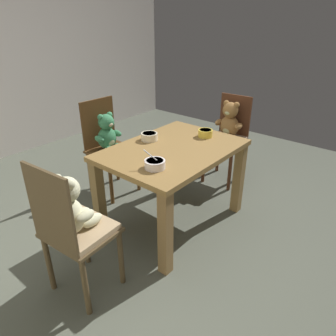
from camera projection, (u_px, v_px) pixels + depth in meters
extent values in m
cube|color=#515548|center=(172.00, 222.00, 2.84)|extent=(5.20, 5.20, 0.04)
cube|color=#BDB5AF|center=(3.00, 39.00, 3.68)|extent=(5.20, 0.08, 2.79)
cube|color=olive|center=(173.00, 150.00, 2.53)|extent=(1.13, 0.81, 0.04)
cube|color=olive|center=(165.00, 234.00, 2.14)|extent=(0.08, 0.08, 0.66)
cube|color=olive|center=(238.00, 179.00, 2.84)|extent=(0.08, 0.08, 0.66)
cube|color=olive|center=(99.00, 199.00, 2.54)|extent=(0.08, 0.08, 0.66)
cube|color=olive|center=(177.00, 158.00, 3.24)|extent=(0.08, 0.08, 0.66)
cube|color=#4C3C24|center=(81.00, 232.00, 1.97)|extent=(0.40, 0.44, 0.02)
cube|color=#4C3C24|center=(50.00, 210.00, 1.72)|extent=(0.05, 0.38, 0.50)
cylinder|color=#4C3C24|center=(121.00, 257.00, 2.09)|extent=(0.04, 0.04, 0.43)
cylinder|color=#4C3C24|center=(85.00, 238.00, 2.27)|extent=(0.04, 0.04, 0.43)
cylinder|color=#4C3C24|center=(86.00, 287.00, 1.87)|extent=(0.04, 0.04, 0.43)
cylinder|color=#4C3C24|center=(49.00, 263.00, 2.05)|extent=(0.04, 0.04, 0.43)
cube|color=tan|center=(80.00, 229.00, 1.96)|extent=(0.37, 0.40, 0.04)
ellipsoid|color=beige|center=(69.00, 216.00, 1.85)|extent=(0.18, 0.21, 0.23)
ellipsoid|color=beige|center=(77.00, 213.00, 1.89)|extent=(0.07, 0.11, 0.14)
sphere|color=beige|center=(66.00, 190.00, 1.78)|extent=(0.15, 0.15, 0.15)
ellipsoid|color=beige|center=(74.00, 188.00, 1.83)|extent=(0.06, 0.07, 0.05)
sphere|color=beige|center=(70.00, 184.00, 1.72)|extent=(0.06, 0.06, 0.06)
sphere|color=beige|center=(57.00, 179.00, 1.77)|extent=(0.06, 0.06, 0.06)
ellipsoid|color=beige|center=(85.00, 216.00, 1.80)|extent=(0.13, 0.07, 0.06)
ellipsoid|color=beige|center=(60.00, 204.00, 1.91)|extent=(0.13, 0.07, 0.06)
ellipsoid|color=beige|center=(92.00, 220.00, 1.94)|extent=(0.15, 0.08, 0.07)
ellipsoid|color=beige|center=(80.00, 214.00, 2.00)|extent=(0.15, 0.08, 0.07)
cube|color=#4B2918|center=(225.00, 142.00, 3.32)|extent=(0.40, 0.39, 0.02)
cube|color=#4B2918|center=(235.00, 116.00, 3.34)|extent=(0.04, 0.34, 0.46)
cylinder|color=#4B2918|center=(204.00, 163.00, 3.39)|extent=(0.04, 0.04, 0.43)
cylinder|color=#4B2918|center=(230.00, 171.00, 3.22)|extent=(0.04, 0.04, 0.43)
cylinder|color=#4B2918|center=(218.00, 154.00, 3.62)|extent=(0.04, 0.04, 0.43)
cylinder|color=#4B2918|center=(243.00, 161.00, 3.45)|extent=(0.04, 0.04, 0.43)
cube|color=tan|center=(225.00, 140.00, 3.31)|extent=(0.37, 0.36, 0.04)
ellipsoid|color=olive|center=(229.00, 126.00, 3.30)|extent=(0.18, 0.21, 0.23)
ellipsoid|color=#C6C48B|center=(227.00, 129.00, 3.26)|extent=(0.07, 0.11, 0.14)
sphere|color=olive|center=(230.00, 110.00, 3.21)|extent=(0.16, 0.16, 0.16)
ellipsoid|color=#C6C48B|center=(228.00, 113.00, 3.18)|extent=(0.06, 0.07, 0.05)
sphere|color=olive|center=(226.00, 103.00, 3.22)|extent=(0.06, 0.06, 0.06)
sphere|color=olive|center=(237.00, 105.00, 3.16)|extent=(0.06, 0.06, 0.06)
ellipsoid|color=olive|center=(219.00, 122.00, 3.33)|extent=(0.13, 0.07, 0.06)
ellipsoid|color=olive|center=(239.00, 126.00, 3.21)|extent=(0.13, 0.07, 0.06)
ellipsoid|color=olive|center=(219.00, 135.00, 3.28)|extent=(0.15, 0.08, 0.07)
ellipsoid|color=olive|center=(228.00, 138.00, 3.22)|extent=(0.15, 0.08, 0.07)
cube|color=#4A2F15|center=(112.00, 151.00, 3.11)|extent=(0.43, 0.41, 0.02)
cube|color=#4A2F15|center=(98.00, 123.00, 3.11)|extent=(0.38, 0.03, 0.48)
cylinder|color=#4A2F15|center=(111.00, 184.00, 2.99)|extent=(0.04, 0.04, 0.43)
cylinder|color=#4A2F15|center=(138.00, 171.00, 3.23)|extent=(0.04, 0.04, 0.43)
cylinder|color=#4A2F15|center=(90.00, 173.00, 3.19)|extent=(0.04, 0.04, 0.43)
cylinder|color=#4A2F15|center=(117.00, 162.00, 3.43)|extent=(0.04, 0.04, 0.43)
ellipsoid|color=#387D51|center=(107.00, 138.00, 3.10)|extent=(0.20, 0.17, 0.22)
ellipsoid|color=#CBBB8E|center=(110.00, 140.00, 3.07)|extent=(0.11, 0.06, 0.13)
sphere|color=#387D51|center=(106.00, 122.00, 3.02)|extent=(0.15, 0.15, 0.15)
ellipsoid|color=#CBBB8E|center=(110.00, 124.00, 2.99)|extent=(0.06, 0.06, 0.05)
sphere|color=#387D51|center=(100.00, 117.00, 2.96)|extent=(0.06, 0.06, 0.06)
sphere|color=#387D51|center=(109.00, 115.00, 3.03)|extent=(0.06, 0.06, 0.06)
ellipsoid|color=#387D51|center=(99.00, 139.00, 3.00)|extent=(0.07, 0.13, 0.06)
ellipsoid|color=#387D51|center=(117.00, 133.00, 3.14)|extent=(0.07, 0.13, 0.06)
ellipsoid|color=#387D51|center=(111.00, 150.00, 3.03)|extent=(0.07, 0.15, 0.07)
ellipsoid|color=#387D51|center=(119.00, 147.00, 3.10)|extent=(0.07, 0.15, 0.07)
cylinder|color=beige|center=(149.00, 137.00, 2.66)|extent=(0.14, 0.14, 0.06)
cylinder|color=beige|center=(149.00, 139.00, 2.67)|extent=(0.08, 0.08, 0.01)
cylinder|color=#CEBE8A|center=(149.00, 134.00, 2.65)|extent=(0.12, 0.12, 0.01)
cylinder|color=gold|center=(205.00, 133.00, 2.73)|extent=(0.12, 0.12, 0.06)
cylinder|color=gold|center=(205.00, 136.00, 2.75)|extent=(0.07, 0.07, 0.01)
cylinder|color=#CBBB91|center=(205.00, 130.00, 2.72)|extent=(0.10, 0.10, 0.01)
cylinder|color=white|center=(155.00, 164.00, 2.18)|extent=(0.15, 0.15, 0.06)
cylinder|color=white|center=(155.00, 167.00, 2.19)|extent=(0.08, 0.08, 0.01)
cylinder|color=beige|center=(155.00, 161.00, 2.17)|extent=(0.12, 0.12, 0.01)
cylinder|color=#BCBCC1|center=(150.00, 155.00, 2.16)|extent=(0.05, 0.10, 0.07)
ellipsoid|color=#BCBCC1|center=(156.00, 162.00, 2.17)|extent=(0.03, 0.04, 0.01)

